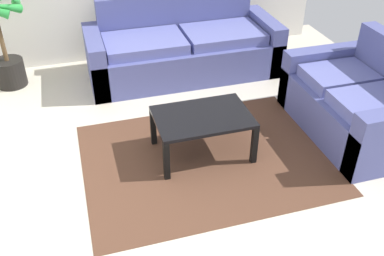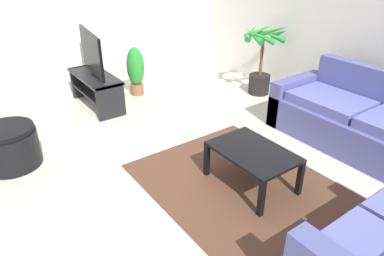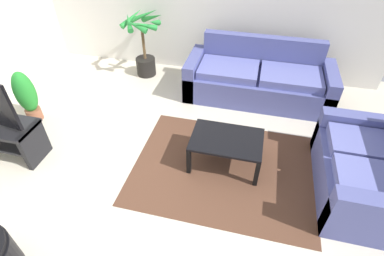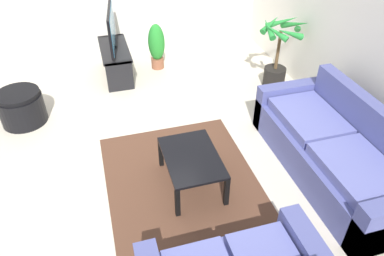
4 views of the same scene
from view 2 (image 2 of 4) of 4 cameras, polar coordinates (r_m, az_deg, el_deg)
ground_plane at (r=3.91m, az=-5.11°, el=-7.23°), size 6.60×6.60×0.00m
wall_back at (r=5.44m, az=23.59°, el=16.21°), size 6.00×0.06×2.70m
wall_left at (r=6.07m, az=-21.27°, el=17.60°), size 0.06×6.00×2.70m
couch_main at (r=4.68m, az=26.43°, el=0.31°), size 2.27×0.90×0.90m
tv_stand at (r=5.54m, az=-15.29°, el=6.58°), size 1.10×0.45×0.50m
tv at (r=5.39m, az=-15.94°, el=11.66°), size 1.07×0.18×0.64m
coffee_table at (r=3.58m, az=9.80°, el=-4.34°), size 0.85×0.58×0.41m
area_rug at (r=3.72m, az=8.26°, el=-9.41°), size 2.20×1.70×0.01m
potted_palm at (r=5.90m, az=11.24°, el=10.49°), size 0.74×0.71×1.13m
potted_plant_small at (r=5.84m, az=-9.11°, el=9.27°), size 0.28×0.28×0.79m
ottoman at (r=4.40m, az=-27.38°, el=-2.70°), size 0.61×0.61×0.47m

